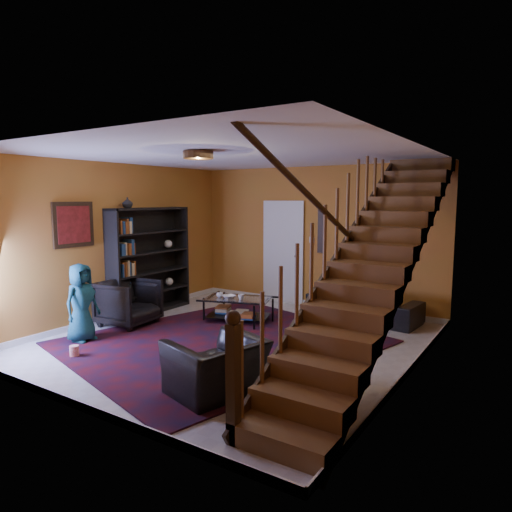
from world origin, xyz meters
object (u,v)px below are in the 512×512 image
Objects in this scene: bookshelf at (150,262)px; coffee_table at (238,308)px; sofa at (363,304)px; armchair_right at (216,367)px; armchair_left at (129,303)px.

bookshelf reaches higher than coffee_table.
coffee_table is at bearing 42.92° from sofa.
coffee_table is (-1.54, 2.60, -0.07)m from armchair_right.
armchair_left is 1.89m from coffee_table.
sofa reaches higher than coffee_table.
bookshelf is at bearing -169.57° from coffee_table.
bookshelf is at bearing 30.95° from sofa.
bookshelf is at bearing 16.96° from armchair_left.
coffee_table is (1.81, 0.33, -0.72)m from bookshelf.
armchair_left is at bearing -140.54° from coffee_table.
sofa is 1.54× the size of coffee_table.
sofa is 4.15m from armchair_left.
armchair_left reaches higher than armchair_right.
coffee_table is (-1.80, -1.37, -0.04)m from sofa.
armchair_left is (-3.26, -2.56, 0.11)m from sofa.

